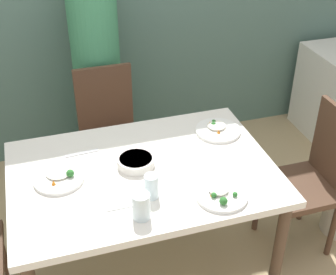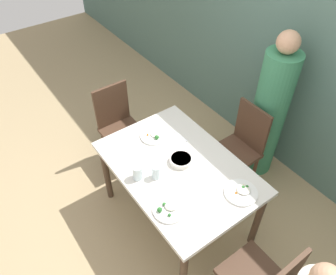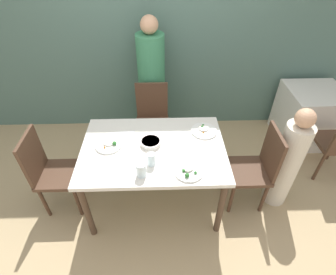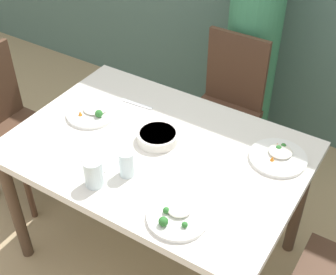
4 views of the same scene
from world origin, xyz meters
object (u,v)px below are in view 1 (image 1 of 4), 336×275
at_px(chair_adult_spot, 109,132).
at_px(glass_water_tall, 151,186).
at_px(person_adult, 98,78).
at_px(plate_rice_adult, 221,194).
at_px(chair_child_spot, 312,177).
at_px(bowl_curry, 136,161).

xyz_separation_m(chair_adult_spot, glass_water_tall, (0.02, -1.01, 0.32)).
relative_size(person_adult, plate_rice_adult, 6.51).
height_order(chair_adult_spot, chair_child_spot, same).
relative_size(chair_child_spot, person_adult, 0.58).
height_order(bowl_curry, plate_rice_adult, plate_rice_adult).
relative_size(bowl_curry, plate_rice_adult, 0.78).
relative_size(chair_adult_spot, person_adult, 0.58).
bearing_deg(glass_water_tall, chair_child_spot, 10.15).
relative_size(plate_rice_adult, glass_water_tall, 2.02).
bearing_deg(person_adult, chair_adult_spot, -90.00).
xyz_separation_m(chair_adult_spot, person_adult, (0.00, 0.33, 0.24)).
bearing_deg(chair_child_spot, plate_rice_adult, -68.39).
xyz_separation_m(bowl_curry, glass_water_tall, (0.01, -0.26, 0.04)).
bearing_deg(bowl_curry, glass_water_tall, -87.37).
distance_m(chair_adult_spot, glass_water_tall, 1.06).
xyz_separation_m(chair_child_spot, plate_rice_adult, (-0.71, -0.28, 0.27)).
bearing_deg(plate_rice_adult, glass_water_tall, 162.38).
bearing_deg(chair_child_spot, glass_water_tall, -79.85).
height_order(plate_rice_adult, glass_water_tall, glass_water_tall).
distance_m(person_adult, bowl_curry, 1.09).
height_order(chair_child_spot, glass_water_tall, chair_child_spot).
bearing_deg(glass_water_tall, plate_rice_adult, -17.62).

